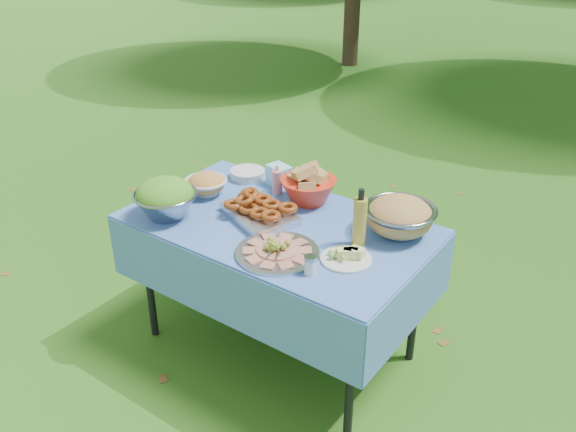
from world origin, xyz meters
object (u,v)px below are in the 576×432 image
object	(u,v)px
salad_bowl	(165,198)
pasta_bowl_steel	(400,216)
charcuterie_platter	(277,245)
oil_bottle	(360,218)
bread_bowl	(309,185)
plate_stack	(248,174)
picnic_table	(278,287)

from	to	relation	value
salad_bowl	pasta_bowl_steel	bearing A→B (deg)	27.26
salad_bowl	pasta_bowl_steel	distance (m)	1.13
salad_bowl	charcuterie_platter	distance (m)	0.66
charcuterie_platter	oil_bottle	bearing A→B (deg)	47.86
salad_bowl	oil_bottle	size ratio (longest dim) A/B	1.10
salad_bowl	bread_bowl	bearing A→B (deg)	48.72
plate_stack	bread_bowl	distance (m)	0.45
bread_bowl	charcuterie_platter	xyz separation A→B (m)	(0.18, -0.51, -0.05)
oil_bottle	bread_bowl	bearing A→B (deg)	151.77
charcuterie_platter	oil_bottle	size ratio (longest dim) A/B	1.35
bread_bowl	oil_bottle	bearing A→B (deg)	-28.23
salad_bowl	pasta_bowl_steel	xyz separation A→B (m)	(1.00, 0.52, -0.01)
bread_bowl	pasta_bowl_steel	size ratio (longest dim) A/B	0.85
plate_stack	oil_bottle	world-z (taller)	oil_bottle
pasta_bowl_steel	charcuterie_platter	size ratio (longest dim) A/B	0.91
bread_bowl	charcuterie_platter	size ratio (longest dim) A/B	0.77
picnic_table	pasta_bowl_steel	size ratio (longest dim) A/B	4.29
salad_bowl	bread_bowl	size ratio (longest dim) A/B	1.07
salad_bowl	plate_stack	size ratio (longest dim) A/B	1.59
bread_bowl	oil_bottle	world-z (taller)	oil_bottle
salad_bowl	pasta_bowl_steel	size ratio (longest dim) A/B	0.90
salad_bowl	plate_stack	xyz separation A→B (m)	(0.03, 0.59, -0.08)
bread_bowl	oil_bottle	distance (m)	0.49
charcuterie_platter	plate_stack	bearing A→B (deg)	138.06
charcuterie_platter	oil_bottle	world-z (taller)	oil_bottle
charcuterie_platter	salad_bowl	bearing A→B (deg)	-177.00
bread_bowl	oil_bottle	size ratio (longest dim) A/B	1.03
salad_bowl	oil_bottle	world-z (taller)	oil_bottle
picnic_table	charcuterie_platter	world-z (taller)	charcuterie_platter
oil_bottle	salad_bowl	bearing A→B (deg)	-160.94
charcuterie_platter	bread_bowl	bearing A→B (deg)	109.15
oil_bottle	pasta_bowl_steel	bearing A→B (deg)	64.43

